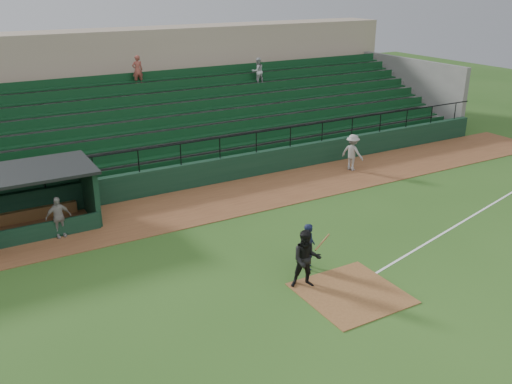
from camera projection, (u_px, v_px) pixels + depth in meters
ground at (332, 279)px, 18.04m from camera, size 90.00×90.00×0.00m
warning_track at (223, 200)px, 24.51m from camera, size 40.00×4.00×0.03m
home_plate_dirt at (351, 293)px, 17.23m from camera, size 3.00×3.00×0.03m
foul_line at (470, 218)px, 22.73m from camera, size 17.49×4.44×0.01m
stadium_structure at (153, 112)px, 30.53m from camera, size 38.00×13.08×6.40m
batter_at_plate at (309, 246)px, 18.50m from camera, size 1.11×0.72×1.63m
umpire at (306, 259)px, 17.29m from camera, size 1.18×1.08×1.94m
runner at (352, 152)px, 28.02m from camera, size 1.06×1.37×1.87m
dugout_player_a at (58, 217)px, 20.71m from camera, size 0.97×0.47×1.61m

